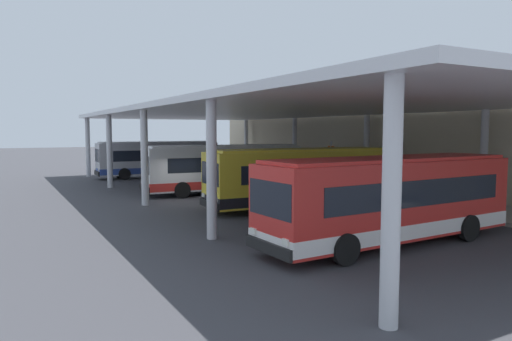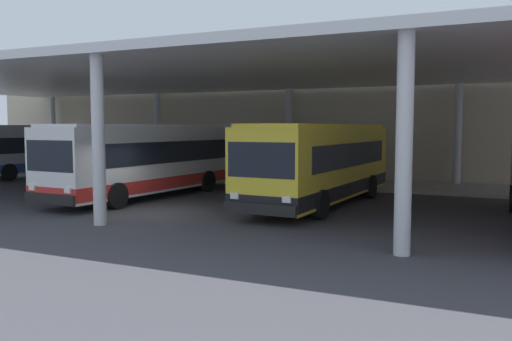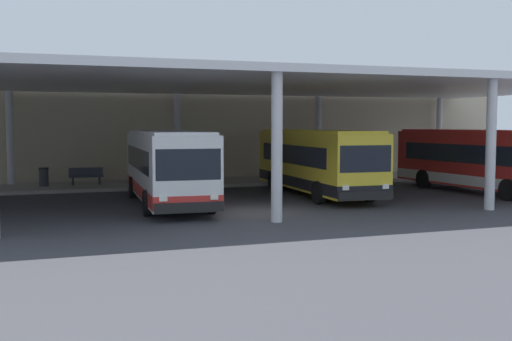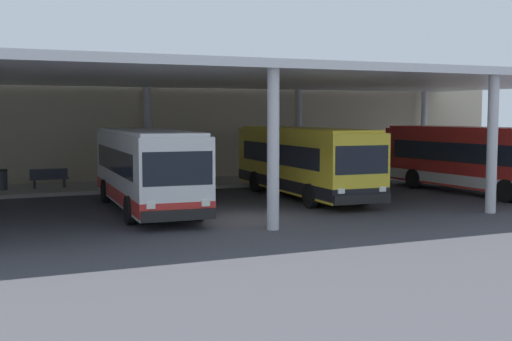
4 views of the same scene
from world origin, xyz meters
The scene contains 11 objects.
ground_plane centered at (0.00, 0.00, 0.00)m, with size 200.00×200.00×0.00m, color #3D3D42.
platform_kerb centered at (0.00, 11.75, 0.09)m, with size 42.00×4.50×0.18m, color #A39E93.
station_building_facade centered at (0.00, 15.00, 3.40)m, with size 48.00×1.60×6.81m, color #C1B293.
canopy_shelter centered at (0.00, 5.50, 5.29)m, with size 40.00×17.00×5.55m.
bus_nearest_bay centered at (-15.26, 2.93, 1.66)m, with size 2.98×10.61×3.17m.
bus_second_bay centered at (-2.67, 3.53, 1.66)m, with size 3.14×10.66×3.17m.
bus_middle_bay centered at (4.89, 4.60, 1.66)m, with size 3.05×10.63×3.17m.
bus_far_bay centered at (13.13, 2.82, 1.66)m, with size 3.04×10.63×3.17m.
bench_waiting centered at (-5.42, 11.82, 0.66)m, with size 1.80×0.45×0.92m.
trash_bin centered at (-7.59, 11.69, 0.68)m, with size 0.52×0.52×0.98m.
banner_sign centered at (-0.76, 10.94, 1.98)m, with size 0.70×0.12×3.20m.
Camera 1 is at (25.51, -9.52, 4.11)m, focal length 32.91 mm.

